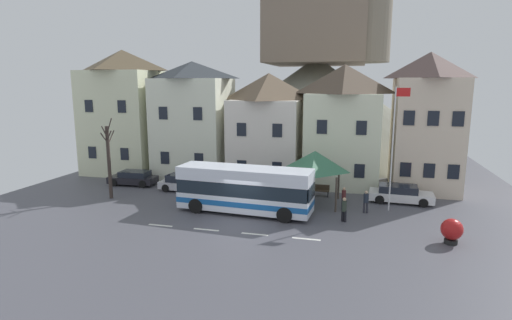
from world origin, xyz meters
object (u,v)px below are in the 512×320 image
object	(u,v)px
flagpole	(394,142)
bare_tree_00	(109,160)
pedestrian_01	(344,209)
harbour_buoy	(452,230)
pedestrian_02	(366,200)
townhouse_04	(426,122)
townhouse_02	(269,127)
bus_shelter	(315,161)
townhouse_03	(343,126)
parked_car_01	(134,178)
parked_car_02	(186,183)
parked_car_00	(400,194)
townhouse_01	(193,120)
public_bench	(320,190)
transit_bus	(245,190)
hilltop_castle	(316,98)
townhouse_00	(125,112)
pedestrian_00	(344,197)

from	to	relation	value
flagpole	bare_tree_00	bearing A→B (deg)	-174.39
flagpole	pedestrian_01	bearing A→B (deg)	-133.42
harbour_buoy	pedestrian_02	bearing A→B (deg)	135.25
townhouse_04	townhouse_02	bearing A→B (deg)	178.66
bus_shelter	harbour_buoy	distance (m)	10.22
townhouse_03	pedestrian_01	distance (m)	10.92
flagpole	townhouse_02	bearing A→B (deg)	144.19
parked_car_01	parked_car_02	distance (m)	5.31
flagpole	bare_tree_00	size ratio (longest dim) A/B	1.36
townhouse_02	parked_car_01	distance (m)	12.67
bus_shelter	townhouse_02	bearing A→B (deg)	125.57
flagpole	bus_shelter	bearing A→B (deg)	175.47
townhouse_04	harbour_buoy	size ratio (longest dim) A/B	7.90
townhouse_03	bus_shelter	xyz separation A→B (m)	(-1.62, -6.47, -1.97)
harbour_buoy	flagpole	bearing A→B (deg)	117.67
townhouse_04	parked_car_00	distance (m)	7.17
bare_tree_00	townhouse_02	bearing A→B (deg)	42.65
townhouse_02	flagpole	distance (m)	12.61
parked_car_01	parked_car_02	bearing A→B (deg)	168.30
townhouse_02	flagpole	size ratio (longest dim) A/B	1.14
flagpole	harbour_buoy	distance (m)	7.29
townhouse_01	pedestrian_02	size ratio (longest dim) A/B	6.85
public_bench	harbour_buoy	world-z (taller)	harbour_buoy
bus_shelter	pedestrian_02	size ratio (longest dim) A/B	2.51
pedestrian_01	transit_bus	bearing A→B (deg)	177.64
parked_car_00	public_bench	bearing A→B (deg)	-179.99
pedestrian_02	bare_tree_00	size ratio (longest dim) A/B	0.25
townhouse_01	hilltop_castle	xyz separation A→B (m)	(9.36, 18.58, 1.52)
townhouse_04	transit_bus	bearing A→B (deg)	-141.54
public_bench	parked_car_00	bearing A→B (deg)	-2.61
parked_car_02	public_bench	distance (m)	10.77
townhouse_00	parked_car_01	size ratio (longest dim) A/B	2.89
harbour_buoy	hilltop_castle	bearing A→B (deg)	109.19
transit_bus	pedestrian_02	bearing A→B (deg)	17.44
townhouse_02	parked_car_00	distance (m)	12.86
townhouse_02	townhouse_03	distance (m)	6.63
transit_bus	harbour_buoy	bearing A→B (deg)	-7.51
transit_bus	pedestrian_00	world-z (taller)	transit_bus
hilltop_castle	bus_shelter	bearing A→B (deg)	-84.04
hilltop_castle	flagpole	xyz separation A→B (m)	(7.84, -25.27, -2.03)
townhouse_00	parked_car_02	world-z (taller)	townhouse_00
bus_shelter	parked_car_00	size ratio (longest dim) A/B	0.85
pedestrian_00	public_bench	world-z (taller)	pedestrian_00
parked_car_00	pedestrian_00	size ratio (longest dim) A/B	2.88
townhouse_00	hilltop_castle	world-z (taller)	hilltop_castle
parked_car_02	hilltop_castle	bearing A→B (deg)	77.16
townhouse_02	hilltop_castle	bearing A→B (deg)	82.42
townhouse_01	townhouse_02	distance (m)	7.03
townhouse_00	parked_car_00	size ratio (longest dim) A/B	2.59
townhouse_02	public_bench	xyz separation A→B (m)	(5.18, -4.82, -4.30)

